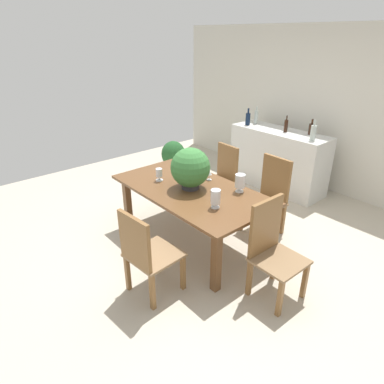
{
  "coord_description": "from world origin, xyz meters",
  "views": [
    {
      "loc": [
        2.79,
        -2.66,
        2.44
      ],
      "look_at": [
        -0.07,
        -0.19,
        0.65
      ],
      "focal_mm": 31.41,
      "sensor_mm": 36.0,
      "label": 1
    }
  ],
  "objects_px": {
    "chair_near_right": "(145,252)",
    "wine_bottle_green": "(248,119)",
    "flower_centerpiece": "(190,168)",
    "crystal_vase_center_near": "(159,174)",
    "wine_glass": "(209,173)",
    "potted_plant_floor": "(173,155)",
    "chair_foot_end": "(272,245)",
    "kitchen_counter": "(278,159)",
    "dining_table": "(191,196)",
    "chair_far_right": "(270,192)",
    "crystal_vase_right": "(216,197)",
    "crystal_vase_left": "(240,181)",
    "wine_bottle_dark": "(313,133)",
    "wine_bottle_amber": "(311,129)",
    "chair_far_left": "(222,175)",
    "wine_bottle_clear": "(286,126)",
    "wine_bottle_tall": "(256,117)"
  },
  "relations": [
    {
      "from": "crystal_vase_center_near",
      "to": "potted_plant_floor",
      "type": "distance_m",
      "value": 2.26
    },
    {
      "from": "crystal_vase_right",
      "to": "wine_bottle_clear",
      "type": "height_order",
      "value": "wine_bottle_clear"
    },
    {
      "from": "dining_table",
      "to": "crystal_vase_right",
      "type": "height_order",
      "value": "crystal_vase_right"
    },
    {
      "from": "dining_table",
      "to": "chair_far_right",
      "type": "relative_size",
      "value": 1.94
    },
    {
      "from": "crystal_vase_left",
      "to": "kitchen_counter",
      "type": "distance_m",
      "value": 2.06
    },
    {
      "from": "flower_centerpiece",
      "to": "potted_plant_floor",
      "type": "bearing_deg",
      "value": 147.17
    },
    {
      "from": "chair_foot_end",
      "to": "wine_bottle_dark",
      "type": "xyz_separation_m",
      "value": [
        -0.92,
        2.11,
        0.56
      ]
    },
    {
      "from": "crystal_vase_right",
      "to": "wine_bottle_green",
      "type": "xyz_separation_m",
      "value": [
        -1.51,
        2.25,
        0.24
      ]
    },
    {
      "from": "wine_bottle_dark",
      "to": "wine_bottle_amber",
      "type": "relative_size",
      "value": 1.26
    },
    {
      "from": "chair_near_right",
      "to": "flower_centerpiece",
      "type": "bearing_deg",
      "value": -69.19
    },
    {
      "from": "dining_table",
      "to": "wine_bottle_green",
      "type": "xyz_separation_m",
      "value": [
        -0.96,
        2.12,
        0.46
      ]
    },
    {
      "from": "crystal_vase_right",
      "to": "chair_near_right",
      "type": "bearing_deg",
      "value": -96.07
    },
    {
      "from": "wine_glass",
      "to": "wine_bottle_amber",
      "type": "bearing_deg",
      "value": 86.07
    },
    {
      "from": "dining_table",
      "to": "wine_bottle_tall",
      "type": "relative_size",
      "value": 6.69
    },
    {
      "from": "flower_centerpiece",
      "to": "crystal_vase_right",
      "type": "xyz_separation_m",
      "value": [
        0.55,
        -0.12,
        -0.14
      ]
    },
    {
      "from": "chair_far_left",
      "to": "crystal_vase_center_near",
      "type": "distance_m",
      "value": 1.17
    },
    {
      "from": "chair_far_left",
      "to": "wine_bottle_dark",
      "type": "relative_size",
      "value": 3.13
    },
    {
      "from": "crystal_vase_left",
      "to": "potted_plant_floor",
      "type": "bearing_deg",
      "value": 159.2
    },
    {
      "from": "wine_bottle_green",
      "to": "wine_bottle_tall",
      "type": "bearing_deg",
      "value": 77.86
    },
    {
      "from": "chair_near_right",
      "to": "wine_bottle_green",
      "type": "bearing_deg",
      "value": -70.08
    },
    {
      "from": "crystal_vase_center_near",
      "to": "wine_bottle_amber",
      "type": "xyz_separation_m",
      "value": [
        0.53,
        2.55,
        0.25
      ]
    },
    {
      "from": "crystal_vase_center_near",
      "to": "wine_bottle_green",
      "type": "distance_m",
      "value": 2.35
    },
    {
      "from": "chair_far_right",
      "to": "crystal_vase_left",
      "type": "height_order",
      "value": "chair_far_right"
    },
    {
      "from": "chair_foot_end",
      "to": "kitchen_counter",
      "type": "height_order",
      "value": "chair_foot_end"
    },
    {
      "from": "flower_centerpiece",
      "to": "crystal_vase_center_near",
      "type": "distance_m",
      "value": 0.48
    },
    {
      "from": "crystal_vase_center_near",
      "to": "wine_bottle_amber",
      "type": "relative_size",
      "value": 0.66
    },
    {
      "from": "chair_near_right",
      "to": "crystal_vase_center_near",
      "type": "height_order",
      "value": "chair_near_right"
    },
    {
      "from": "kitchen_counter",
      "to": "dining_table",
      "type": "bearing_deg",
      "value": -81.13
    },
    {
      "from": "potted_plant_floor",
      "to": "chair_near_right",
      "type": "bearing_deg",
      "value": -42.4
    },
    {
      "from": "wine_glass",
      "to": "potted_plant_floor",
      "type": "height_order",
      "value": "wine_glass"
    },
    {
      "from": "chair_near_right",
      "to": "wine_glass",
      "type": "height_order",
      "value": "chair_near_right"
    },
    {
      "from": "chair_far_left",
      "to": "chair_far_right",
      "type": "xyz_separation_m",
      "value": [
        0.89,
        -0.0,
        0.03
      ]
    },
    {
      "from": "wine_bottle_green",
      "to": "wine_bottle_dark",
      "type": "bearing_deg",
      "value": -0.2
    },
    {
      "from": "chair_far_left",
      "to": "wine_bottle_clear",
      "type": "bearing_deg",
      "value": 85.43
    },
    {
      "from": "wine_bottle_clear",
      "to": "wine_bottle_dark",
      "type": "bearing_deg",
      "value": -12.04
    },
    {
      "from": "chair_foot_end",
      "to": "wine_bottle_green",
      "type": "height_order",
      "value": "wine_bottle_green"
    },
    {
      "from": "wine_bottle_dark",
      "to": "potted_plant_floor",
      "type": "bearing_deg",
      "value": -161.53
    },
    {
      "from": "crystal_vase_left",
      "to": "chair_foot_end",
      "type": "bearing_deg",
      "value": -25.61
    },
    {
      "from": "chair_foot_end",
      "to": "kitchen_counter",
      "type": "bearing_deg",
      "value": 36.17
    },
    {
      "from": "chair_near_right",
      "to": "wine_bottle_clear",
      "type": "relative_size",
      "value": 3.61
    },
    {
      "from": "chair_far_right",
      "to": "crystal_vase_right",
      "type": "bearing_deg",
      "value": -82.99
    },
    {
      "from": "wine_glass",
      "to": "potted_plant_floor",
      "type": "xyz_separation_m",
      "value": [
        -2.02,
        0.98,
        -0.51
      ]
    },
    {
      "from": "crystal_vase_center_near",
      "to": "kitchen_counter",
      "type": "distance_m",
      "value": 2.42
    },
    {
      "from": "chair_far_left",
      "to": "crystal_vase_right",
      "type": "relative_size",
      "value": 4.66
    },
    {
      "from": "crystal_vase_right",
      "to": "wine_bottle_dark",
      "type": "bearing_deg",
      "value": 96.35
    },
    {
      "from": "kitchen_counter",
      "to": "wine_bottle_dark",
      "type": "xyz_separation_m",
      "value": [
        0.64,
        -0.12,
        0.62
      ]
    },
    {
      "from": "wine_glass",
      "to": "chair_foot_end",
      "type": "bearing_deg",
      "value": -15.19
    },
    {
      "from": "chair_foot_end",
      "to": "wine_bottle_tall",
      "type": "bearing_deg",
      "value": 44.22
    },
    {
      "from": "wine_bottle_green",
      "to": "potted_plant_floor",
      "type": "distance_m",
      "value": 1.57
    },
    {
      "from": "wine_glass",
      "to": "crystal_vase_left",
      "type": "bearing_deg",
      "value": 3.1
    }
  ]
}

